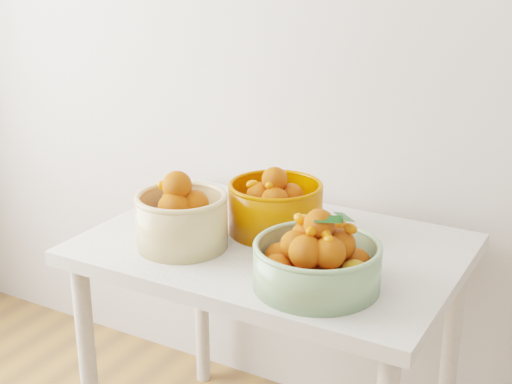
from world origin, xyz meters
TOP-DOWN VIEW (x-y plane):
  - table at (-0.28, 1.60)m, footprint 1.00×0.70m
  - bowl_cream at (-0.48, 1.46)m, footprint 0.30×0.30m
  - bowl_green at (-0.07, 1.42)m, footprint 0.39×0.39m
  - bowl_orange at (-0.32, 1.67)m, footprint 0.31×0.31m

SIDE VIEW (x-z plane):
  - table at x=-0.28m, z-range 0.28..1.03m
  - bowl_green at x=-0.07m, z-range 0.72..0.92m
  - bowl_orange at x=-0.32m, z-range 0.73..0.92m
  - bowl_cream at x=-0.48m, z-range 0.72..0.94m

